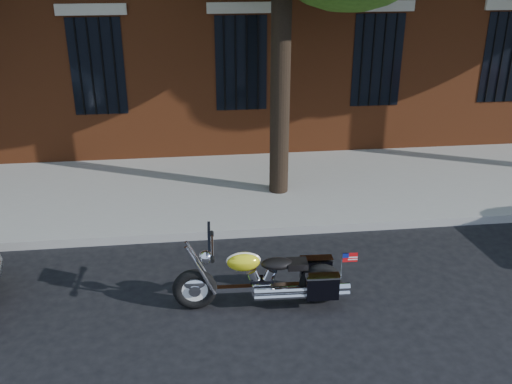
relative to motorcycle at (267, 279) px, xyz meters
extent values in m
plane|color=black|center=(0.22, 0.69, -0.41)|extent=(120.00, 120.00, 0.00)
cube|color=gray|center=(0.22, 2.07, -0.33)|extent=(40.00, 0.16, 0.15)
cube|color=gray|center=(0.22, 3.95, -0.33)|extent=(40.00, 3.60, 0.15)
cube|color=black|center=(0.22, 5.80, 1.79)|extent=(1.10, 0.14, 2.00)
cube|color=#B2A893|center=(0.22, 5.77, 2.94)|extent=(1.40, 0.20, 0.22)
cylinder|color=black|center=(0.22, 5.72, 1.79)|extent=(0.04, 0.04, 2.00)
cylinder|color=black|center=(0.72, 3.59, 2.09)|extent=(0.36, 0.36, 5.00)
torus|color=black|center=(-0.97, 0.04, -0.11)|extent=(0.60, 0.16, 0.60)
torus|color=black|center=(0.73, -0.02, -0.11)|extent=(0.60, 0.16, 0.60)
cylinder|color=white|center=(-0.97, 0.04, -0.11)|extent=(0.45, 0.07, 0.45)
cylinder|color=white|center=(0.73, -0.02, -0.11)|extent=(0.45, 0.07, 0.45)
ellipsoid|color=white|center=(-0.97, 0.04, -0.02)|extent=(0.32, 0.13, 0.17)
ellipsoid|color=yellow|center=(0.73, -0.02, 0.00)|extent=(0.32, 0.14, 0.17)
cube|color=white|center=(-0.12, 0.01, -0.12)|extent=(1.34, 0.14, 0.07)
cylinder|color=white|center=(-0.08, 0.01, -0.14)|extent=(0.29, 0.17, 0.29)
cylinder|color=white|center=(0.36, -0.17, -0.13)|extent=(1.12, 0.12, 0.08)
ellipsoid|color=yellow|center=(-0.32, 0.02, 0.29)|extent=(0.45, 0.27, 0.26)
ellipsoid|color=black|center=(0.13, 0.00, 0.23)|extent=(0.44, 0.27, 0.14)
cube|color=black|center=(0.71, 0.21, -0.01)|extent=(0.43, 0.16, 0.34)
cube|color=black|center=(0.69, -0.25, -0.01)|extent=(0.43, 0.16, 0.34)
cylinder|color=white|center=(-0.72, 0.03, 0.54)|extent=(0.06, 0.70, 0.03)
sphere|color=white|center=(-0.81, 0.04, 0.38)|extent=(0.19, 0.19, 0.18)
cube|color=black|center=(-0.75, 0.03, 0.68)|extent=(0.05, 0.36, 0.25)
cube|color=red|center=(1.02, -0.30, 0.44)|extent=(0.20, 0.02, 0.12)
camera|label=1|loc=(-0.93, -6.46, 4.08)|focal=40.00mm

